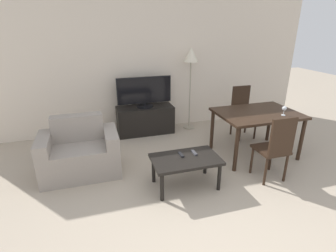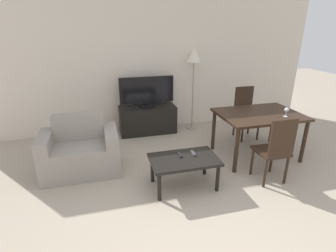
# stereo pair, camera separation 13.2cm
# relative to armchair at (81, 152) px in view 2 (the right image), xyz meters

# --- Properties ---
(ground_plane) EXTENTS (18.00, 18.00, 0.00)m
(ground_plane) POSITION_rel_armchair_xyz_m (1.34, -1.79, -0.31)
(ground_plane) COLOR tan
(wall_back) EXTENTS (6.92, 0.06, 2.70)m
(wall_back) POSITION_rel_armchair_xyz_m (1.34, 1.52, 1.04)
(wall_back) COLOR beige
(wall_back) RESTS_ON ground_plane
(armchair) EXTENTS (1.09, 0.68, 0.83)m
(armchair) POSITION_rel_armchair_xyz_m (0.00, 0.00, 0.00)
(armchair) COLOR gray
(armchair) RESTS_ON ground_plane
(tv_stand) EXTENTS (1.10, 0.45, 0.54)m
(tv_stand) POSITION_rel_armchair_xyz_m (1.23, 1.22, -0.04)
(tv_stand) COLOR black
(tv_stand) RESTS_ON ground_plane
(tv) EXTENTS (1.05, 0.32, 0.59)m
(tv) POSITION_rel_armchair_xyz_m (1.23, 1.22, 0.53)
(tv) COLOR black
(tv) RESTS_ON tv_stand
(coffee_table) EXTENTS (0.89, 0.54, 0.43)m
(coffee_table) POSITION_rel_armchair_xyz_m (1.35, -0.77, 0.06)
(coffee_table) COLOR black
(coffee_table) RESTS_ON ground_plane
(dining_table) EXTENTS (1.28, 0.92, 0.74)m
(dining_table) POSITION_rel_armchair_xyz_m (2.77, -0.21, 0.35)
(dining_table) COLOR black
(dining_table) RESTS_ON ground_plane
(dining_chair_near) EXTENTS (0.40, 0.40, 0.97)m
(dining_chair_near) POSITION_rel_armchair_xyz_m (2.55, -0.99, 0.22)
(dining_chair_near) COLOR black
(dining_chair_near) RESTS_ON ground_plane
(dining_chair_far) EXTENTS (0.40, 0.40, 0.97)m
(dining_chair_far) POSITION_rel_armchair_xyz_m (3.00, 0.56, 0.22)
(dining_chair_far) COLOR black
(dining_chair_far) RESTS_ON ground_plane
(floor_lamp) EXTENTS (0.28, 0.28, 1.65)m
(floor_lamp) POSITION_rel_armchair_xyz_m (2.17, 1.22, 1.09)
(floor_lamp) COLOR gray
(floor_lamp) RESTS_ON ground_plane
(remote_primary) EXTENTS (0.04, 0.15, 0.02)m
(remote_primary) POSITION_rel_armchair_xyz_m (1.50, -0.67, 0.12)
(remote_primary) COLOR #38383D
(remote_primary) RESTS_ON coffee_table
(remote_secondary) EXTENTS (0.04, 0.15, 0.02)m
(remote_secondary) POSITION_rel_armchair_xyz_m (1.31, -0.67, 0.12)
(remote_secondary) COLOR black
(remote_secondary) RESTS_ON coffee_table
(wine_glass_left) EXTENTS (0.07, 0.07, 0.15)m
(wine_glass_left) POSITION_rel_armchair_xyz_m (3.06, -0.46, 0.53)
(wine_glass_left) COLOR silver
(wine_glass_left) RESTS_ON dining_table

